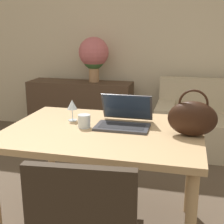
{
  "coord_description": "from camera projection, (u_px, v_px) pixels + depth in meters",
  "views": [
    {
      "loc": [
        0.6,
        -1.19,
        1.42
      ],
      "look_at": [
        0.14,
        0.68,
        0.9
      ],
      "focal_mm": 50.0,
      "sensor_mm": 36.0,
      "label": 1
    }
  ],
  "objects": [
    {
      "name": "couch",
      "position": [
        218.0,
        128.0,
        3.65
      ],
      "size": [
        1.42,
        0.78,
        0.82
      ],
      "color": "#C1B293",
      "rests_on": "ground_plane"
    },
    {
      "name": "wall_back",
      "position": [
        144.0,
        33.0,
        4.09
      ],
      "size": [
        10.0,
        0.06,
        2.7
      ],
      "color": "beige",
      "rests_on": "ground_plane"
    },
    {
      "name": "dining_table",
      "position": [
        104.0,
        142.0,
        2.06
      ],
      "size": [
        1.28,
        0.93,
        0.78
      ],
      "color": "tan",
      "rests_on": "ground_plane"
    },
    {
      "name": "wine_glass",
      "position": [
        72.0,
        106.0,
        2.2
      ],
      "size": [
        0.07,
        0.07,
        0.15
      ],
      "color": "silver",
      "rests_on": "dining_table"
    },
    {
      "name": "handbag",
      "position": [
        192.0,
        118.0,
        1.89
      ],
      "size": [
        0.3,
        0.14,
        0.29
      ],
      "color": "black",
      "rests_on": "dining_table"
    },
    {
      "name": "sideboard",
      "position": [
        81.0,
        109.0,
        4.2
      ],
      "size": [
        1.38,
        0.4,
        0.73
      ],
      "color": "#4C3828",
      "rests_on": "ground_plane"
    },
    {
      "name": "flower_vase",
      "position": [
        94.0,
        55.0,
        4.01
      ],
      "size": [
        0.39,
        0.39,
        0.58
      ],
      "color": "tan",
      "rests_on": "sideboard"
    },
    {
      "name": "drinking_glass",
      "position": [
        84.0,
        121.0,
        2.06
      ],
      "size": [
        0.08,
        0.08,
        0.09
      ],
      "color": "silver",
      "rests_on": "dining_table"
    },
    {
      "name": "laptop",
      "position": [
        124.0,
        117.0,
        2.11
      ],
      "size": [
        0.35,
        0.31,
        0.2
      ],
      "color": "#38383D",
      "rests_on": "dining_table"
    }
  ]
}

